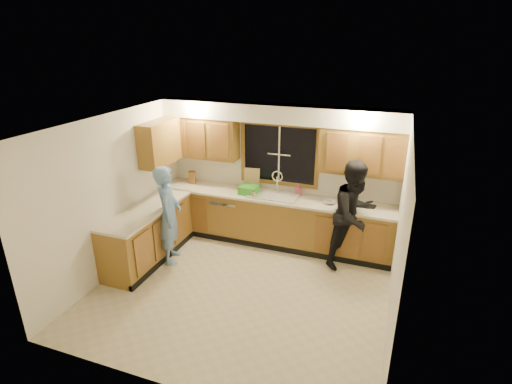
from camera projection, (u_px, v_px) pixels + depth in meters
floor at (241, 290)px, 5.98m from camera, size 4.20×4.20×0.00m
ceiling at (238, 125)px, 5.07m from camera, size 4.20×4.20×0.00m
wall_back at (279, 173)px, 7.19m from camera, size 4.20×0.00×4.20m
wall_left at (114, 195)px, 6.19m from camera, size 0.00×3.80×3.80m
wall_right at (399, 239)px, 4.86m from camera, size 0.00×3.80×3.80m
base_cabinets_back at (273, 220)px, 7.22m from camera, size 4.20×0.60×0.88m
base_cabinets_left at (149, 235)px, 6.70m from camera, size 0.60×1.90×0.88m
countertop_back at (273, 197)px, 7.04m from camera, size 4.20×0.63×0.04m
countertop_left at (147, 210)px, 6.52m from camera, size 0.63×1.90×0.04m
upper_cabinets_left at (202, 137)px, 7.28m from camera, size 1.35×0.33×0.75m
upper_cabinets_right at (362, 152)px, 6.38m from camera, size 1.35×0.33×0.75m
upper_cabinets_return at (160, 143)px, 6.91m from camera, size 0.33×0.90×0.75m
soffit at (277, 113)px, 6.63m from camera, size 4.20×0.35×0.30m
window_frame at (279, 154)px, 7.05m from camera, size 1.44×0.03×1.14m
sink at (274, 198)px, 7.07m from camera, size 0.86×0.52×0.57m
dishwasher at (230, 215)px, 7.49m from camera, size 0.60×0.56×0.82m
stove at (127, 250)px, 6.19m from camera, size 0.58×0.75×0.90m
man at (169, 215)px, 6.50m from camera, size 0.61×0.72×1.66m
woman at (354, 215)px, 6.34m from camera, size 1.07×1.11×1.79m
knife_block at (192, 177)px, 7.63m from camera, size 0.15×0.13×0.22m
cutting_board at (252, 178)px, 7.32m from camera, size 0.30×0.14×0.38m
dish_crate at (249, 190)px, 7.12m from camera, size 0.33×0.31×0.15m
soap_bottle at (298, 189)px, 7.06m from camera, size 0.12×0.12×0.20m
bowl at (330, 202)px, 6.71m from camera, size 0.23×0.23×0.05m
can_left at (252, 194)px, 6.99m from camera, size 0.07×0.07×0.11m
can_right at (253, 195)px, 6.92m from camera, size 0.08×0.08×0.13m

